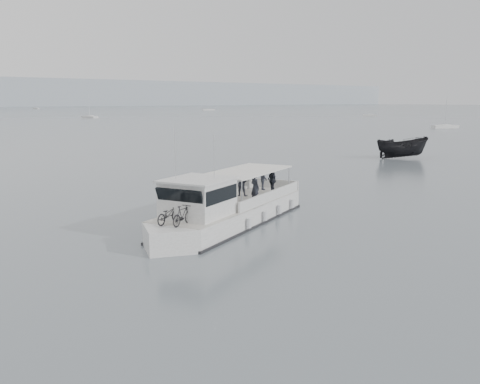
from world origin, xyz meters
TOP-DOWN VIEW (x-y plane):
  - ground at (0.00, 0.00)m, footprint 1400.00×1400.00m
  - tour_boat at (-6.76, 1.58)m, footprint 12.34×7.35m
  - dark_motorboat at (28.33, 14.94)m, footprint 6.44×4.86m

SIDE VIEW (x-z plane):
  - ground at x=0.00m, z-range 0.00..0.00m
  - tour_boat at x=-6.76m, z-range -1.80..3.55m
  - dark_motorboat at x=28.33m, z-range 0.00..2.35m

